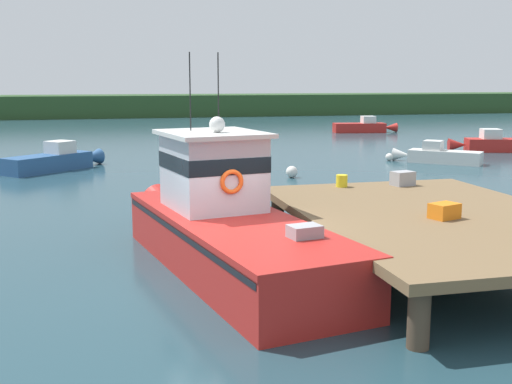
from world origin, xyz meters
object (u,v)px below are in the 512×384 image
moored_boat_near_channel (364,127)px  mooring_buoy_outer (292,172)px  moored_boat_far_left (54,160)px  bait_bucket (342,181)px  moored_boat_far_right (496,144)px  mooring_buoy_spare_mooring (389,157)px  crate_single_by_cleat (444,211)px  crate_stack_mid_dock (403,178)px  main_fishing_boat (224,222)px  moored_boat_mid_harbor (439,155)px

moored_boat_near_channel → mooring_buoy_outer: 24.74m
moored_boat_far_left → mooring_buoy_outer: moored_boat_far_left is taller
bait_bucket → moored_boat_far_right: bearing=45.5°
mooring_buoy_outer → mooring_buoy_spare_mooring: mooring_buoy_outer is taller
crate_single_by_cleat → mooring_buoy_spare_mooring: bearing=68.0°
crate_single_by_cleat → crate_stack_mid_dock: bearing=75.2°
moored_boat_far_left → moored_boat_near_channel: moored_boat_far_left is taller
main_fishing_boat → moored_boat_mid_harbor: main_fishing_boat is taller
moored_boat_far_right → mooring_buoy_outer: moored_boat_far_right is taller
main_fishing_boat → moored_boat_mid_harbor: (13.96, 15.15, -0.62)m
moored_boat_far_right → moored_boat_mid_harbor: 7.07m
moored_boat_near_channel → moored_boat_far_right: bearing=-81.8°
moored_boat_far_right → moored_boat_near_channel: 14.72m
main_fishing_boat → mooring_buoy_outer: 13.36m
crate_single_by_cleat → moored_boat_near_channel: 37.65m
mooring_buoy_spare_mooring → main_fishing_boat: bearing=-125.8°
crate_single_by_cleat → bait_bucket: bearing=98.4°
main_fishing_boat → bait_bucket: (3.91, 2.78, 0.36)m
moored_boat_far_left → moored_boat_near_channel: size_ratio=0.88×
moored_boat_far_right → moored_boat_near_channel: size_ratio=1.02×
crate_stack_mid_dock → bait_bucket: 1.78m
crate_single_by_cleat → moored_boat_far_right: 25.73m
main_fishing_boat → mooring_buoy_spare_mooring: (11.94, 16.58, -0.81)m
crate_single_by_cleat → moored_boat_near_channel: size_ratio=0.12×
moored_boat_near_channel → mooring_buoy_spare_mooring: moored_boat_near_channel is taller
crate_single_by_cleat → moored_boat_far_right: bearing=53.5°
crate_single_by_cleat → moored_boat_near_channel: (13.23, 35.24, -0.92)m
moored_boat_far_left → mooring_buoy_spare_mooring: moored_boat_far_left is taller
moored_boat_near_channel → moored_boat_far_left: bearing=-143.6°
moored_boat_mid_harbor → mooring_buoy_outer: bearing=-161.3°
crate_stack_mid_dock → moored_boat_mid_harbor: 15.07m
crate_stack_mid_dock → mooring_buoy_outer: bearing=92.1°
moored_boat_near_channel → moored_boat_mid_harbor: bearing=-101.7°
main_fishing_boat → bait_bucket: 4.81m
crate_single_by_cleat → bait_bucket: (-0.65, 4.41, 0.00)m
main_fishing_boat → mooring_buoy_outer: bearing=66.5°
crate_stack_mid_dock → moored_boat_near_channel: size_ratio=0.12×
crate_stack_mid_dock → moored_boat_mid_harbor: size_ratio=0.15×
crate_single_by_cleat → moored_boat_mid_harbor: size_ratio=0.15×
main_fishing_boat → crate_stack_mid_dock: main_fishing_boat is taller
crate_single_by_cleat → moored_boat_mid_harbor: bearing=60.8°
mooring_buoy_outer → bait_bucket: bearing=-98.5°
crate_stack_mid_dock → bait_bucket: size_ratio=1.76×
moored_boat_far_right → mooring_buoy_spare_mooring: (-7.94, -2.45, -0.26)m
main_fishing_boat → crate_single_by_cleat: size_ratio=16.61×
mooring_buoy_outer → crate_stack_mid_dock: bearing=-87.9°
main_fishing_boat → mooring_buoy_outer: (5.33, 12.23, -0.75)m
moored_boat_near_channel → mooring_buoy_outer: moored_boat_near_channel is taller
moored_boat_far_left → main_fishing_boat: bearing=-74.5°
moored_boat_far_left → bait_bucket: bearing=-58.8°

